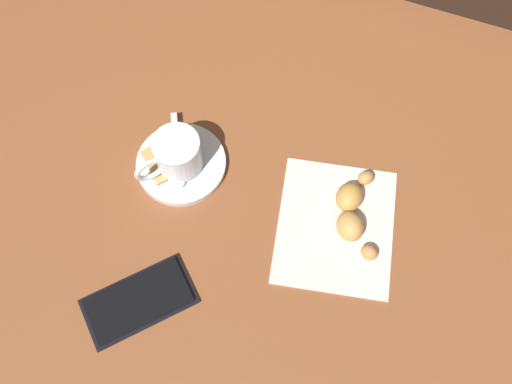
# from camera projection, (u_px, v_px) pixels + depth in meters

# --- Properties ---
(ground_plane) EXTENTS (1.80, 1.80, 0.00)m
(ground_plane) POSITION_uv_depth(u_px,v_px,m) (263.00, 186.00, 0.79)
(ground_plane) COLOR brown
(saucer) EXTENTS (0.12, 0.12, 0.01)m
(saucer) POSITION_uv_depth(u_px,v_px,m) (181.00, 164.00, 0.80)
(saucer) COLOR silver
(saucer) RESTS_ON ground
(espresso_cup) EXTENTS (0.09, 0.07, 0.06)m
(espresso_cup) POSITION_uv_depth(u_px,v_px,m) (176.00, 154.00, 0.76)
(espresso_cup) COLOR silver
(espresso_cup) RESTS_ON saucer
(teaspoon) EXTENTS (0.03, 0.12, 0.01)m
(teaspoon) POSITION_uv_depth(u_px,v_px,m) (177.00, 164.00, 0.79)
(teaspoon) COLOR silver
(teaspoon) RESTS_ON saucer
(sugar_packet) EXTENTS (0.05, 0.06, 0.01)m
(sugar_packet) POSITION_uv_depth(u_px,v_px,m) (155.00, 165.00, 0.79)
(sugar_packet) COLOR tan
(sugar_packet) RESTS_ON saucer
(napkin) EXTENTS (0.17, 0.20, 0.00)m
(napkin) POSITION_uv_depth(u_px,v_px,m) (335.00, 226.00, 0.76)
(napkin) COLOR silver
(napkin) RESTS_ON ground
(croissant) EXTENTS (0.06, 0.13, 0.03)m
(croissant) POSITION_uv_depth(u_px,v_px,m) (351.00, 212.00, 0.75)
(croissant) COLOR tan
(croissant) RESTS_ON napkin
(cell_phone) EXTENTS (0.16, 0.13, 0.01)m
(cell_phone) POSITION_uv_depth(u_px,v_px,m) (138.00, 301.00, 0.72)
(cell_phone) COLOR black
(cell_phone) RESTS_ON ground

